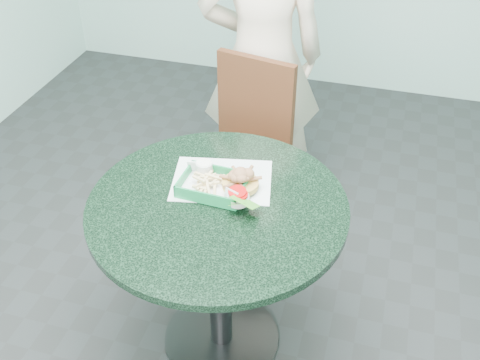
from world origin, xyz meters
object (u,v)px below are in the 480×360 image
(cafe_table, at_px, (219,242))
(sauce_ramekin, at_px, (203,171))
(diner_person, at_px, (263,40))
(crab_sandwich, at_px, (240,182))
(dining_chair, at_px, (250,142))
(food_basket, at_px, (214,191))

(cafe_table, xyz_separation_m, sauce_ramekin, (-0.10, 0.13, 0.22))
(diner_person, bearing_deg, crab_sandwich, 82.00)
(cafe_table, xyz_separation_m, crab_sandwich, (0.06, 0.10, 0.22))
(dining_chair, relative_size, sauce_ramekin, 14.93)
(cafe_table, xyz_separation_m, food_basket, (-0.03, 0.06, 0.19))
(diner_person, relative_size, food_basket, 7.99)
(dining_chair, xyz_separation_m, food_basket, (0.05, -0.69, 0.23))
(cafe_table, relative_size, food_basket, 3.95)
(food_basket, bearing_deg, crab_sandwich, 22.88)
(cafe_table, xyz_separation_m, dining_chair, (-0.08, 0.75, -0.05))
(crab_sandwich, relative_size, sauce_ramekin, 2.12)
(dining_chair, relative_size, crab_sandwich, 7.06)
(diner_person, bearing_deg, food_basket, 76.40)
(dining_chair, height_order, sauce_ramekin, dining_chair)
(sauce_ramekin, bearing_deg, crab_sandwich, -10.22)
(diner_person, bearing_deg, cafe_table, 78.08)
(crab_sandwich, distance_m, sauce_ramekin, 0.15)
(cafe_table, distance_m, dining_chair, 0.75)
(crab_sandwich, bearing_deg, cafe_table, -118.99)
(dining_chair, height_order, crab_sandwich, dining_chair)
(sauce_ramekin, bearing_deg, cafe_table, -53.02)
(dining_chair, relative_size, food_basket, 3.98)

